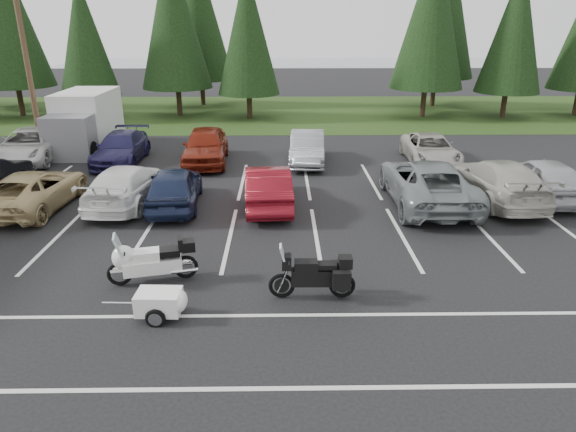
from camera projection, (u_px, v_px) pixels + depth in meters
The scene contains 29 objects.
ground at pixel (209, 252), 15.01m from camera, with size 120.00×120.00×0.00m, color black.
grass_strip at pixel (252, 112), 37.41m from camera, with size 80.00×16.00×0.01m, color #1E3711.
lake_water at pixel (295, 72), 66.39m from camera, with size 70.00×50.00×0.02m, color gray.
utility_pole at pixel (26, 57), 24.39m from camera, with size 1.60×0.26×9.00m.
box_truck at pixel (82, 123), 26.05m from camera, with size 2.40×5.60×2.90m, color silver, non-canonical shape.
stall_markings at pixel (217, 226), 16.88m from camera, with size 32.00×16.00×0.01m, color silver.
conifer_2 at pixel (4, 9), 33.57m from camera, with size 5.10×5.10×11.89m.
conifer_3 at pixel (84, 37), 32.95m from camera, with size 3.87×3.87×9.02m.
conifer_4 at pixel (173, 16), 33.97m from camera, with size 4.80×4.80×11.17m.
conifer_5 at pixel (247, 31), 33.15m from camera, with size 4.14×4.14×9.63m.
conifer_6 at pixel (432, 13), 33.39m from camera, with size 4.93×4.93×11.48m.
conifer_7 at pixel (515, 28), 33.51m from camera, with size 4.27×4.27×9.94m.
conifer_back_b at pixel (198, 13), 38.19m from camera, with size 4.97×4.97×11.58m.
conifer_back_c at pixel (442, 3), 37.53m from camera, with size 5.50×5.50×12.81m.
car_near_2 at pixel (34, 190), 18.25m from camera, with size 2.29×4.96×1.38m, color tan.
car_near_3 at pixel (128, 185), 18.66m from camera, with size 2.02×4.96×1.44m, color white.
car_near_4 at pixel (174, 187), 18.39m from camera, with size 1.75×4.36×1.48m, color #1A2342.
car_near_5 at pixel (268, 186), 18.43m from camera, with size 1.58×4.52×1.49m, color maroon.
car_near_6 at pixel (427, 182), 18.64m from camera, with size 2.72×5.91×1.64m, color gray.
car_near_7 at pixel (498, 181), 18.95m from camera, with size 2.18×5.36×1.56m, color #B4B0A5.
car_near_8 at pixel (544, 178), 19.27m from camera, with size 1.84×4.57×1.56m, color #AEAEB3.
car_far_0 at pixel (30, 145), 24.38m from camera, with size 2.50×5.42×1.51m, color silver.
car_far_1 at pixel (121, 148), 24.09m from camera, with size 1.96×4.81×1.40m, color #1E1B45.
car_far_2 at pixel (206, 146), 23.97m from camera, with size 1.95×4.86×1.66m, color maroon.
car_far_3 at pixel (307, 148), 24.02m from camera, with size 1.54×4.41×1.45m, color gray.
car_far_4 at pixel (430, 149), 24.00m from camera, with size 2.19×4.75×1.32m, color #AAA49C.
touring_motorcycle at pixel (152, 257), 13.06m from camera, with size 2.53×0.78×1.40m, color white, non-canonical shape.
cargo_trailer at pixel (159, 304), 11.59m from camera, with size 1.44×0.81×0.66m, color white, non-canonical shape.
adventure_motorcycle at pixel (312, 271), 12.30m from camera, with size 2.33×0.81×1.42m, color black, non-canonical shape.
Camera 1 is at (2.10, -13.67, 6.37)m, focal length 32.00 mm.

